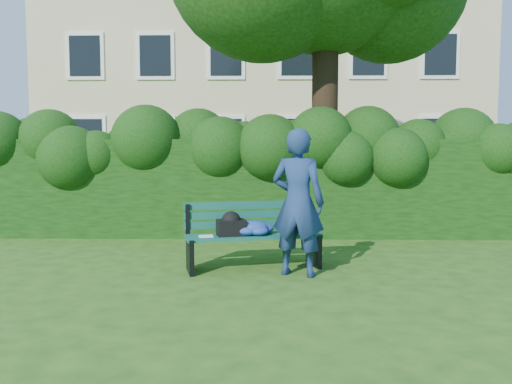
{
  "coord_description": "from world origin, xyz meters",
  "views": [
    {
      "loc": [
        0.15,
        -7.18,
        1.6
      ],
      "look_at": [
        0.0,
        0.6,
        0.95
      ],
      "focal_mm": 35.0,
      "sensor_mm": 36.0,
      "label": 1
    }
  ],
  "objects": [
    {
      "name": "man_reading",
      "position": [
        0.56,
        -0.86,
        0.94
      ],
      "size": [
        0.8,
        0.66,
        1.88
      ],
      "primitive_type": "imported",
      "rotation": [
        0.0,
        0.0,
        2.79
      ],
      "color": "navy",
      "rests_on": "ground"
    },
    {
      "name": "ground",
      "position": [
        0.0,
        0.0,
        0.0
      ],
      "size": [
        80.0,
        80.0,
        0.0
      ],
      "primitive_type": "plane",
      "color": "#254C16",
      "rests_on": "ground"
    },
    {
      "name": "apartment_building",
      "position": [
        -0.0,
        13.99,
        6.0
      ],
      "size": [
        16.0,
        8.08,
        12.0
      ],
      "color": "#C2B782",
      "rests_on": "ground"
    },
    {
      "name": "park_bench",
      "position": [
        -0.07,
        -0.5,
        0.49
      ],
      "size": [
        1.89,
        0.99,
        0.89
      ],
      "rotation": [
        0.0,
        0.0,
        0.25
      ],
      "color": "#0E4638",
      "rests_on": "ground"
    },
    {
      "name": "hedge",
      "position": [
        0.0,
        2.2,
        0.9
      ],
      "size": [
        10.0,
        1.0,
        1.8
      ],
      "color": "black",
      "rests_on": "ground"
    }
  ]
}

